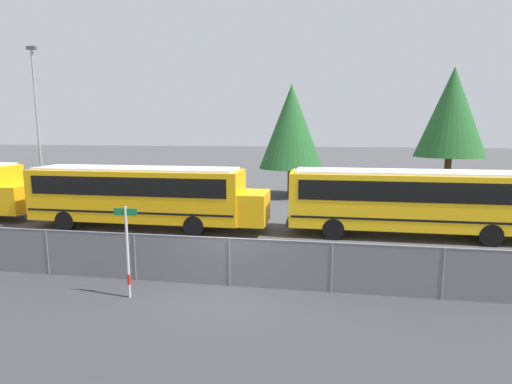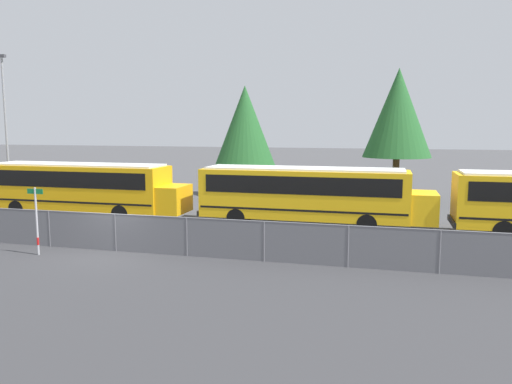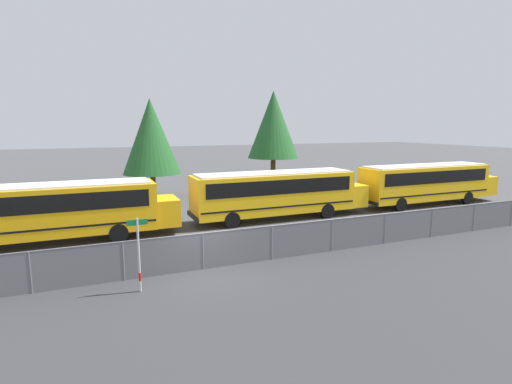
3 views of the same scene
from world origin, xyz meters
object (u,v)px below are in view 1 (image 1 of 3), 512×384
object	(u,v)px
tree_0	(452,113)
tree_1	(291,127)
school_bus_1	(142,192)
school_bus_2	(412,198)
street_sign	(127,250)
light_pole	(37,120)

from	to	relation	value
tree_0	tree_1	world-z (taller)	tree_0
tree_0	school_bus_1	bearing A→B (deg)	-148.31
school_bus_2	street_sign	world-z (taller)	school_bus_2
light_pole	tree_0	world-z (taller)	light_pole
school_bus_2	school_bus_1	bearing A→B (deg)	-177.97
school_bus_2	light_pole	bearing A→B (deg)	167.35
school_bus_1	school_bus_2	size ratio (longest dim) A/B	1.00
school_bus_1	light_pole	bearing A→B (deg)	150.37
school_bus_2	light_pole	size ratio (longest dim) A/B	1.17
light_pole	school_bus_1	bearing A→B (deg)	-29.63
light_pole	tree_0	xyz separation A→B (m)	(26.52, 5.07, 0.53)
school_bus_1	school_bus_2	world-z (taller)	same
street_sign	light_pole	size ratio (longest dim) A/B	0.27
street_sign	school_bus_1	bearing A→B (deg)	112.24
school_bus_1	tree_1	size ratio (longest dim) A/B	1.47
school_bus_2	street_sign	size ratio (longest dim) A/B	4.36
street_sign	tree_0	xyz separation A→B (m)	(13.79, 18.32, 4.47)
school_bus_2	tree_1	bearing A→B (deg)	121.38
school_bus_1	street_sign	bearing A→B (deg)	-67.76
light_pole	tree_1	size ratio (longest dim) A/B	1.25
light_pole	street_sign	bearing A→B (deg)	-46.14
street_sign	tree_1	xyz separation A→B (m)	(3.22, 18.44, 3.55)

